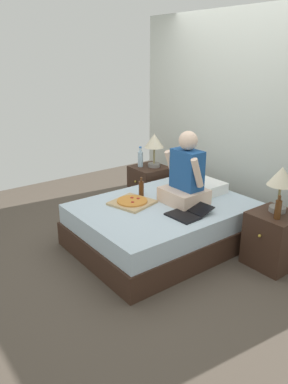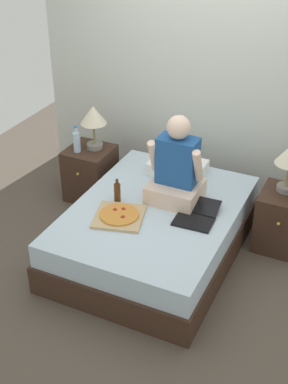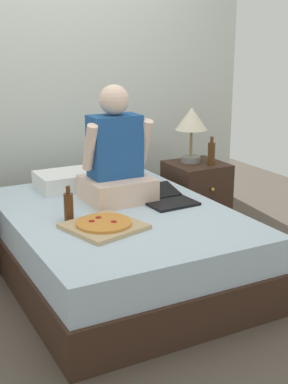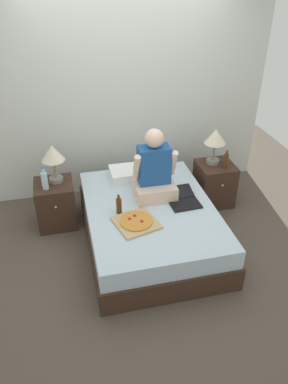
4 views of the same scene
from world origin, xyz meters
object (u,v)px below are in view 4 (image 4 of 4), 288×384
object	(u,v)px
laptop	(183,200)
beer_bottle	(226,161)
nightstand_right	(214,183)
beer_bottle_on_bed	(119,206)
water_bottle	(45,180)
lamp_on_right_nightstand	(215,139)
pizza_box	(136,222)
nightstand_left	(56,204)
person_seated	(154,172)
bed	(150,224)
lamp_on_left_nightstand	(53,156)

from	to	relation	value
laptop	beer_bottle	bearing A→B (deg)	34.58
nightstand_right	beer_bottle_on_bed	size ratio (longest dim) A/B	2.51
water_bottle	beer_bottle	size ratio (longest dim) A/B	1.20
lamp_on_right_nightstand	pizza_box	world-z (taller)	lamp_on_right_nightstand
laptop	pizza_box	distance (m)	0.64
lamp_on_right_nightstand	nightstand_left	bearing A→B (deg)	-178.53
lamp_on_right_nightstand	person_seated	size ratio (longest dim) A/B	0.58
bed	lamp_on_left_nightstand	bearing A→B (deg)	146.32
water_bottle	lamp_on_right_nightstand	xyz separation A→B (m)	(2.04, 0.14, 0.22)
bed	nightstand_left	distance (m)	1.15
person_seated	pizza_box	bearing A→B (deg)	-122.50
bed	beer_bottle_on_bed	world-z (taller)	beer_bottle_on_bed
water_bottle	person_seated	world-z (taller)	person_seated
person_seated	nightstand_right	bearing A→B (deg)	21.92
nightstand_right	pizza_box	world-z (taller)	nightstand_right
laptop	person_seated	bearing A→B (deg)	141.51
beer_bottle_on_bed	nightstand_right	bearing A→B (deg)	24.92
nightstand_left	person_seated	bearing A→B (deg)	-18.29
bed	laptop	world-z (taller)	laptop
bed	nightstand_right	bearing A→B (deg)	30.50
nightstand_left	bed	bearing A→B (deg)	-30.50
lamp_on_left_nightstand	lamp_on_right_nightstand	bearing A→B (deg)	0.00
bed	water_bottle	distance (m)	1.26
lamp_on_left_nightstand	pizza_box	xyz separation A→B (m)	(0.74, -0.89, -0.39)
nightstand_right	lamp_on_right_nightstand	xyz separation A→B (m)	(-0.03, 0.05, 0.60)
lamp_on_left_nightstand	laptop	bearing A→B (deg)	-25.37
bed	pizza_box	xyz separation A→B (m)	(-0.21, -0.26, 0.26)
beer_bottle	laptop	distance (m)	0.86
nightstand_left	beer_bottle_on_bed	world-z (taller)	beer_bottle_on_bed
nightstand_right	lamp_on_right_nightstand	size ratio (longest dim) A/B	1.23
person_seated	beer_bottle	bearing A→B (deg)	15.09
lamp_on_right_nightstand	beer_bottle_on_bed	world-z (taller)	lamp_on_right_nightstand
person_seated	beer_bottle_on_bed	size ratio (longest dim) A/B	3.55
pizza_box	beer_bottle_on_bed	bearing A→B (deg)	120.95
nightstand_left	person_seated	world-z (taller)	person_seated
lamp_on_left_nightstand	nightstand_left	bearing A→B (deg)	-128.63
bed	water_bottle	size ratio (longest dim) A/B	6.74
lamp_on_left_nightstand	lamp_on_right_nightstand	world-z (taller)	same
water_bottle	nightstand_right	world-z (taller)	water_bottle
bed	lamp_on_right_nightstand	world-z (taller)	lamp_on_right_nightstand
bed	laptop	bearing A→B (deg)	1.17
person_seated	laptop	world-z (taller)	person_seated
bed	beer_bottle_on_bed	xyz separation A→B (m)	(-0.34, -0.04, 0.33)
nightstand_left	water_bottle	world-z (taller)	water_bottle
nightstand_right	beer_bottle	bearing A→B (deg)	-54.99
lamp_on_left_nightstand	beer_bottle_on_bed	distance (m)	0.96
bed	person_seated	world-z (taller)	person_seated
bed	beer_bottle	distance (m)	1.24
water_bottle	bed	bearing A→B (deg)	-24.77
water_bottle	beer_bottle_on_bed	distance (m)	0.91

